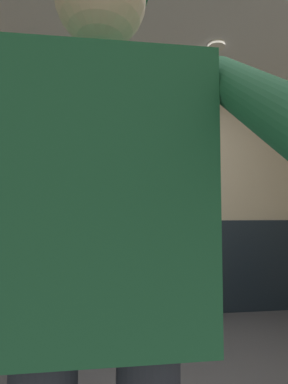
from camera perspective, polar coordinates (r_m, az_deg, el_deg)
wall_back at (r=3.37m, az=-1.50°, el=-2.10°), size 4.73×0.12×2.51m
wainscot_band_back at (r=3.36m, az=-1.39°, el=-14.62°), size 4.13×0.03×1.05m
downlight_far at (r=2.70m, az=13.90°, el=25.94°), size 0.14×0.14×0.03m
urinal_solo at (r=3.24m, az=5.99°, el=-10.50°), size 0.40×0.34×1.24m
person at (r=0.66m, az=-8.94°, el=-14.84°), size 0.68×0.60×1.76m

